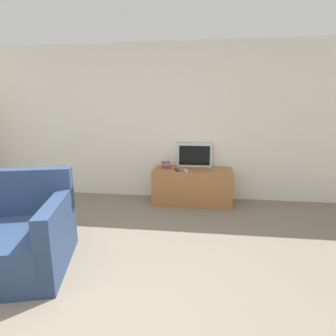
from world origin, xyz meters
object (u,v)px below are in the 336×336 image
Objects in this scene: television at (194,155)px; remote_secondary at (177,170)px; remote_on_stand at (186,170)px; tv_stand at (192,186)px; book_stack at (166,165)px.

television reaches higher than remote_secondary.
television is 3.43× the size of remote_on_stand.
television is at bearing 70.65° from remote_on_stand.
remote_on_stand is 0.14m from remote_secondary.
remote_secondary is at bearing 175.65° from remote_on_stand.
television is 3.46× the size of remote_secondary.
tv_stand is at bearing -96.51° from television.
tv_stand is at bearing 55.07° from remote_on_stand.
book_stack reaches higher than remote_secondary.
tv_stand is 7.47× the size of remote_secondary.
book_stack is at bearing 148.47° from remote_on_stand.
remote_on_stand is (0.34, -0.21, -0.04)m from book_stack.
remote_on_stand is at bearing -31.53° from book_stack.
tv_stand is 0.53m from television.
tv_stand is 0.56m from book_stack.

